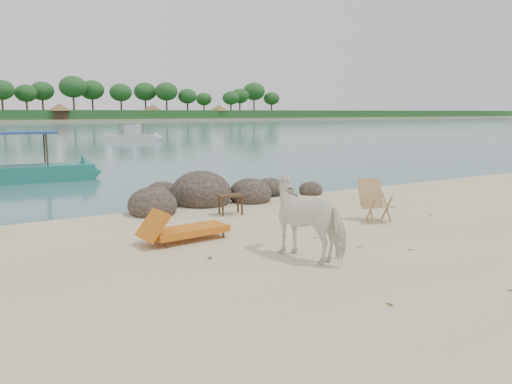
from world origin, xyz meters
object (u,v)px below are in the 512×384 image
Objects in this scene: cow at (311,219)px; side_table at (231,206)px; deck_chair at (379,202)px; lounge_chair at (189,227)px; boulders at (208,196)px; boat_near at (12,140)px.

cow reaches higher than side_table.
side_table is at bearing -114.06° from cow.
cow is 1.70× the size of deck_chair.
lounge_chair is at bearing -172.86° from deck_chair.
cow is 4.13m from side_table.
side_table is at bearing 38.01° from lounge_chair.
deck_chair is at bearing -60.40° from boulders.
boat_near reaches higher than deck_chair.
boulders is 4.24m from lounge_chair.
cow reaches higher than deck_chair.
side_table is at bearing -96.28° from boulders.
boulders is 1.80m from side_table.
deck_chair is (4.61, -0.69, 0.21)m from lounge_chair.
boulders is at bearing 92.76° from side_table.
cow is 14.47m from boat_near.
boulders is 5.92m from cow.
side_table is 0.63× the size of deck_chair.
boat_near reaches higher than side_table.
boulders is at bearing -113.77° from cow.
deck_chair reaches higher than side_table.
cow is 3.53m from deck_chair.
deck_chair reaches higher than lounge_chair.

